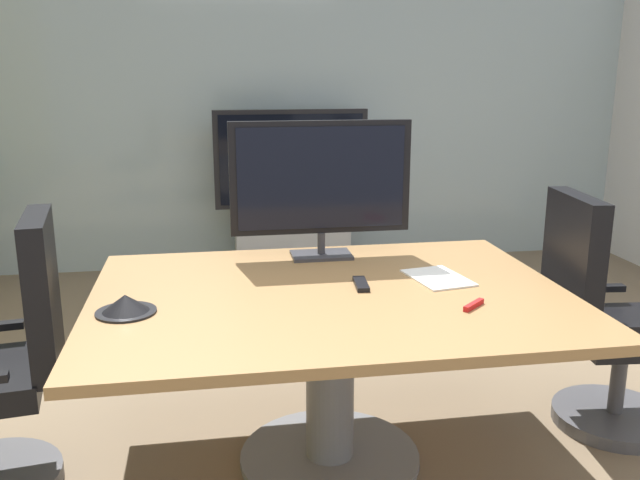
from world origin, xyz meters
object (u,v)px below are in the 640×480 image
(office_chair_left, at_px, (3,379))
(office_chair_right, at_px, (603,333))
(conference_table, at_px, (330,332))
(remote_control, at_px, (361,284))
(conference_phone, at_px, (126,305))
(tv_monitor, at_px, (321,181))
(wall_display_unit, at_px, (292,219))

(office_chair_left, height_order, office_chair_right, same)
(office_chair_left, distance_m, office_chair_right, 2.55)
(conference_table, xyz_separation_m, remote_control, (0.14, 0.05, 0.18))
(office_chair_left, height_order, conference_phone, office_chair_left)
(office_chair_left, height_order, remote_control, office_chair_left)
(office_chair_right, bearing_deg, conference_phone, 101.44)
(tv_monitor, relative_size, wall_display_unit, 0.64)
(conference_table, height_order, conference_phone, conference_phone)
(office_chair_right, distance_m, tv_monitor, 1.45)
(wall_display_unit, bearing_deg, office_chair_left, -118.47)
(remote_control, bearing_deg, conference_phone, -164.56)
(office_chair_left, distance_m, remote_control, 1.44)
(office_chair_left, relative_size, tv_monitor, 1.30)
(conference_table, relative_size, tv_monitor, 2.24)
(office_chair_left, bearing_deg, conference_table, 80.36)
(tv_monitor, distance_m, conference_phone, 1.10)
(office_chair_left, relative_size, office_chair_right, 1.00)
(office_chair_right, bearing_deg, office_chair_left, 96.92)
(remote_control, bearing_deg, tv_monitor, 105.50)
(conference_phone, height_order, remote_control, conference_phone)
(tv_monitor, xyz_separation_m, conference_phone, (-0.83, -0.64, -0.33))
(tv_monitor, height_order, conference_phone, tv_monitor)
(remote_control, bearing_deg, wall_display_unit, 94.16)
(conference_table, bearing_deg, conference_phone, -171.59)
(conference_phone, relative_size, remote_control, 1.29)
(wall_display_unit, relative_size, remote_control, 7.71)
(wall_display_unit, bearing_deg, office_chair_right, -67.63)
(conference_table, height_order, office_chair_left, office_chair_left)
(wall_display_unit, bearing_deg, tv_monitor, -93.53)
(office_chair_left, xyz_separation_m, wall_display_unit, (1.46, 2.69, -0.01))
(wall_display_unit, xyz_separation_m, remote_control, (-0.05, -2.68, 0.32))
(conference_table, height_order, tv_monitor, tv_monitor)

